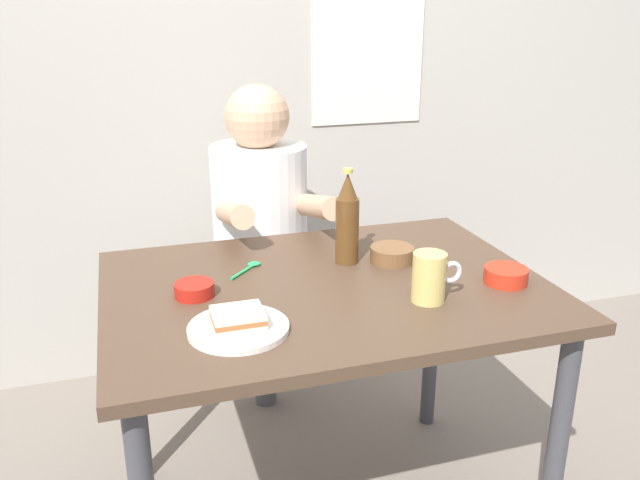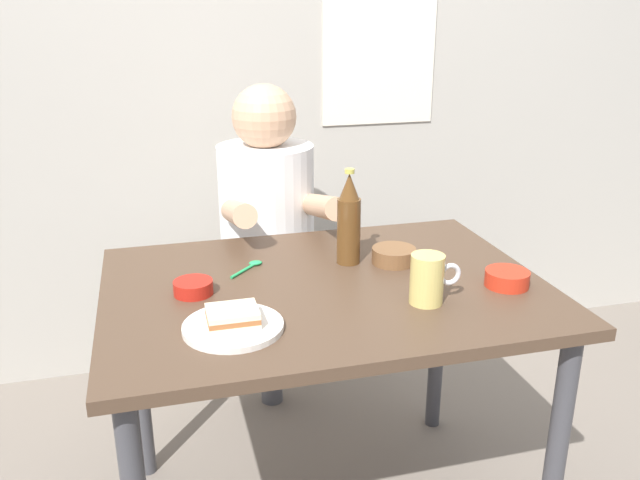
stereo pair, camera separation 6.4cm
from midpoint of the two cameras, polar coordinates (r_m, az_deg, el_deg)
name	(u,v)px [view 2 (the right image)]	position (r m, az deg, el deg)	size (l,w,h in m)	color
wall_back	(251,35)	(2.55, -5.29, 17.35)	(4.40, 0.09, 2.60)	#ADA89E
dining_table	(325,317)	(1.70, 1.53, -6.70)	(1.10, 0.80, 0.74)	#4C3828
stool	(270,317)	(2.38, -3.60, -6.66)	(0.34, 0.34, 0.45)	#4C4C51
person_seated	(267,206)	(2.21, -3.77, 2.93)	(0.33, 0.56, 0.72)	white
plate_orange	(233,327)	(1.44, -6.28, -7.51)	(0.22, 0.22, 0.01)	silver
sandwich	(233,316)	(1.43, -6.31, -6.63)	(0.11, 0.09, 0.04)	beige
beer_mug	(428,279)	(1.56, 10.53, -3.35)	(0.13, 0.08, 0.12)	#D1BC66
beer_bottle	(349,221)	(1.76, 3.57, 1.65)	(0.06, 0.06, 0.26)	#593819
condiment_bowl_brown	(394,255)	(1.80, 7.45, -1.27)	(0.12, 0.12, 0.04)	brown
sauce_bowl_chili	(507,278)	(1.72, 16.98, -3.15)	(0.11, 0.11, 0.04)	red
sambal_bowl_red	(193,287)	(1.62, -9.84, -4.03)	(0.10, 0.10, 0.03)	#B21E14
spoon	(251,266)	(1.76, -4.99, -2.26)	(0.10, 0.09, 0.01)	#26A559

